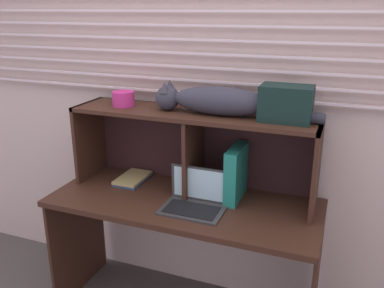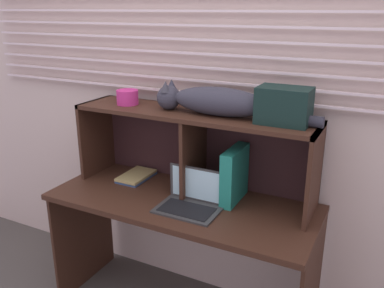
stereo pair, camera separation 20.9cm
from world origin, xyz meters
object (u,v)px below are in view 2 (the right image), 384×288
object	(u,v)px
laptop	(191,200)
book_stack	(136,176)
binder_upright	(235,175)
small_basket	(127,97)
storage_box	(284,106)
cat	(214,101)

from	to	relation	value
laptop	book_stack	distance (m)	0.49
laptop	book_stack	world-z (taller)	laptop
laptop	binder_upright	distance (m)	0.26
small_basket	storage_box	world-z (taller)	storage_box
book_stack	storage_box	bearing A→B (deg)	-0.29
storage_box	binder_upright	bearing A→B (deg)	180.00
laptop	book_stack	size ratio (longest dim) A/B	1.30
book_stack	small_basket	bearing A→B (deg)	-172.26
cat	binder_upright	bearing A→B (deg)	0.00
cat	small_basket	distance (m)	0.53
cat	small_basket	size ratio (longest dim) A/B	7.15
book_stack	cat	bearing A→B (deg)	-0.49
small_basket	cat	bearing A→B (deg)	-0.00
binder_upright	laptop	bearing A→B (deg)	-132.22
cat	storage_box	xyz separation A→B (m)	(0.35, 0.00, 0.02)
cat	storage_box	bearing A→B (deg)	0.00
book_stack	laptop	bearing A→B (deg)	-21.75
small_basket	storage_box	xyz separation A→B (m)	(0.88, 0.00, 0.05)
laptop	storage_box	world-z (taller)	storage_box
binder_upright	small_basket	xyz separation A→B (m)	(-0.65, 0.00, 0.34)
storage_box	book_stack	bearing A→B (deg)	179.71
cat	laptop	world-z (taller)	cat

